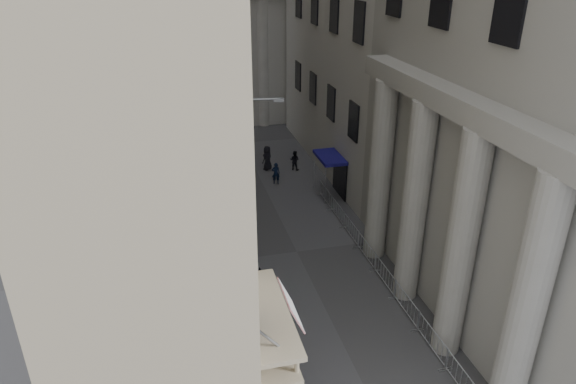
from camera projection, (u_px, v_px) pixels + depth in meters
name	position (u px, v px, depth m)	size (l,w,h in m)	color
iron_fence	(226.00, 273.00, 27.66)	(0.30, 28.00, 1.40)	black
blue_awning	(328.00, 195.00, 36.54)	(1.60, 3.00, 3.00)	navy
scooter_5	(279.00, 384.00, 20.56)	(0.56, 1.40, 1.50)	white
scooter_6	(272.00, 362.00, 21.66)	(0.56, 1.40, 1.50)	white
scooter_7	(266.00, 343.00, 22.76)	(0.56, 1.40, 1.50)	white
scooter_8	(260.00, 325.00, 23.86)	(0.56, 1.40, 1.50)	white
scooter_9	(255.00, 308.00, 24.96)	(0.56, 1.40, 1.50)	white
scooter_10	(251.00, 293.00, 26.06)	(0.56, 1.40, 1.50)	white
scooter_11	(247.00, 279.00, 27.15)	(0.56, 1.40, 1.50)	white
scooter_12	(243.00, 267.00, 28.25)	(0.56, 1.40, 1.50)	white
scooter_13	(239.00, 255.00, 29.35)	(0.56, 1.40, 1.50)	white
scooter_14	(236.00, 244.00, 30.45)	(0.56, 1.40, 1.50)	white
barrier_2	(430.00, 349.00, 22.39)	(0.60, 2.40, 1.10)	#B1B4B9
barrier_3	(405.00, 314.00, 24.58)	(0.60, 2.40, 1.10)	#B1B4B9
barrier_4	(384.00, 284.00, 26.78)	(0.60, 2.40, 1.10)	#B1B4B9
barrier_5	(366.00, 259.00, 28.97)	(0.60, 2.40, 1.10)	#B1B4B9
barrier_6	(350.00, 237.00, 31.17)	(0.60, 2.40, 1.10)	#B1B4B9
barrier_7	(337.00, 218.00, 33.36)	(0.60, 2.40, 1.10)	#B1B4B9
barrier_8	(325.00, 202.00, 35.56)	(0.60, 2.40, 1.10)	#B1B4B9
security_tent	(211.00, 149.00, 37.12)	(4.04, 4.04, 3.29)	white
street_lamp	(239.00, 163.00, 27.73)	(2.89, 0.56, 8.90)	gray
info_kiosk	(237.00, 297.00, 24.31)	(0.31, 0.82, 1.71)	black
pedestrian_a	(276.00, 173.00, 38.05)	(0.60, 0.39, 1.65)	black
pedestrian_b	(295.00, 160.00, 40.50)	(0.77, 0.60, 1.58)	black
pedestrian_c	(267.00, 158.00, 40.45)	(0.95, 0.62, 1.95)	black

